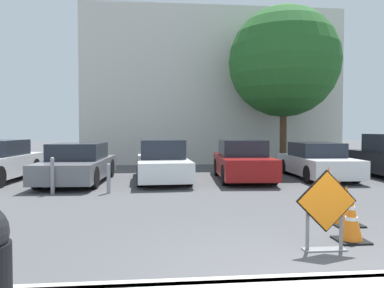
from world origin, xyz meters
The scene contains 16 objects.
ground_plane centered at (0.00, 10.00, 0.00)m, with size 96.00×96.00×0.00m, color #4C4C4F.
curb_lip centered at (0.00, 0.00, 0.07)m, with size 22.58×0.20×0.14m.
road_closed_sign centered at (0.73, 1.24, 0.64)m, with size 0.93×0.20×1.22m.
traffic_cone_nearest centered at (1.37, 1.68, 0.36)m, with size 0.48×0.48×0.74m.
traffic_cone_second centered at (1.82, 2.68, 0.37)m, with size 0.54×0.54×0.76m.
traffic_cone_third centered at (2.23, 3.77, 0.37)m, with size 0.44×0.44×0.76m.
traffic_cone_fourth centered at (2.58, 4.94, 0.36)m, with size 0.47×0.47×0.73m.
traffic_cone_fifth centered at (3.05, 5.96, 0.39)m, with size 0.42×0.42×0.80m.
parked_car_second centered at (-4.44, 9.09, 0.64)m, with size 2.12×4.65×1.35m.
parked_car_third centered at (-1.54, 9.36, 0.67)m, with size 1.92×4.69×1.46m.
parked_car_fourth centered at (1.36, 9.17, 0.67)m, with size 2.02×4.26×1.45m.
parked_car_fifth centered at (4.25, 9.40, 0.62)m, with size 1.96×4.31×1.33m.
bollard_nearest centered at (-3.12, 6.74, 0.46)m, with size 0.12×0.12×0.86m.
bollard_second centered at (-4.67, 6.74, 0.55)m, with size 0.12×0.12×1.05m.
building_facade_backdrop centered at (1.35, 17.74, 4.14)m, with size 13.90×5.00×8.28m.
street_tree_behind_lot centered at (4.26, 13.15, 5.00)m, with size 5.19×5.19×7.61m.
Camera 1 is at (-1.80, -4.05, 1.81)m, focal length 35.00 mm.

